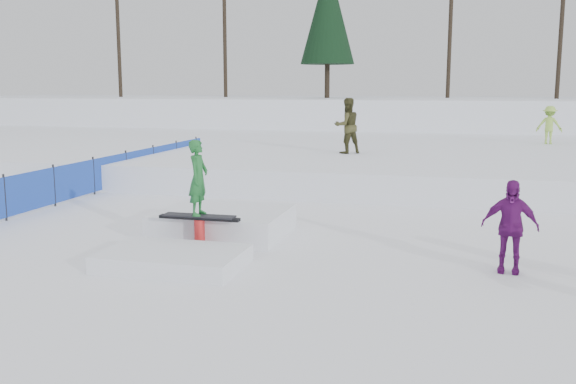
% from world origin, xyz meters
% --- Properties ---
extents(ground, '(120.00, 120.00, 0.00)m').
position_xyz_m(ground, '(0.00, 0.00, 0.00)').
color(ground, white).
extents(snow_berm, '(60.00, 14.00, 2.40)m').
position_xyz_m(snow_berm, '(0.00, 30.00, 1.20)').
color(snow_berm, white).
rests_on(snow_berm, ground).
extents(snow_midrise, '(50.00, 18.00, 0.80)m').
position_xyz_m(snow_midrise, '(0.00, 16.00, 0.40)').
color(snow_midrise, white).
rests_on(snow_midrise, ground).
extents(safety_fence, '(0.05, 16.00, 1.10)m').
position_xyz_m(safety_fence, '(-6.50, 6.60, 0.55)').
color(safety_fence, '#1D41AB').
rests_on(safety_fence, ground).
extents(treeline, '(40.24, 4.22, 10.50)m').
position_xyz_m(treeline, '(6.18, 28.28, 7.45)').
color(treeline, black).
rests_on(treeline, snow_berm).
extents(walker_olive, '(1.17, 1.12, 1.91)m').
position_xyz_m(walker_olive, '(-0.07, 12.24, 1.75)').
color(walker_olive, '#3A391C').
rests_on(walker_olive, snow_midrise).
extents(walker_ygreen, '(1.08, 0.76, 1.52)m').
position_xyz_m(walker_ygreen, '(7.19, 17.90, 1.56)').
color(walker_ygreen, '#9FD14C').
rests_on(walker_ygreen, snow_midrise).
extents(spectator_purple, '(0.96, 0.48, 1.58)m').
position_xyz_m(spectator_purple, '(4.50, 1.36, 0.79)').
color(spectator_purple, '#641468').
rests_on(spectator_purple, ground).
extents(jib_rail_feature, '(2.60, 4.40, 2.11)m').
position_xyz_m(jib_rail_feature, '(-1.08, 1.97, 0.30)').
color(jib_rail_feature, white).
rests_on(jib_rail_feature, ground).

